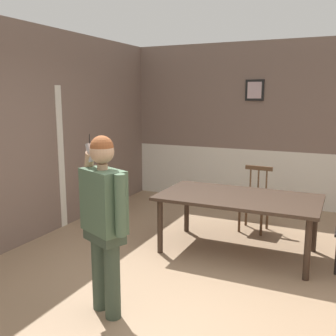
# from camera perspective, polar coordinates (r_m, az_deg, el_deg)

# --- Properties ---
(ground_plane) EXTENTS (7.94, 7.94, 0.00)m
(ground_plane) POSITION_cam_1_polar(r_m,az_deg,el_deg) (4.12, 4.65, -17.82)
(ground_plane) COLOR #9E7F60
(room_back_partition) EXTENTS (5.30, 0.17, 2.89)m
(room_back_partition) POSITION_cam_1_polar(r_m,az_deg,el_deg) (7.15, 14.98, 5.69)
(room_back_partition) COLOR #756056
(room_back_partition) RESTS_ON ground_plane
(dining_table) EXTENTS (1.95, 1.08, 0.73)m
(dining_table) POSITION_cam_1_polar(r_m,az_deg,el_deg) (4.92, 10.30, -4.84)
(dining_table) COLOR #38281E
(dining_table) RESTS_ON ground_plane
(chair_by_doorway) EXTENTS (0.43, 0.43, 0.93)m
(chair_by_doorway) POSITION_cam_1_polar(r_m,az_deg,el_deg) (5.84, 12.61, -4.61)
(chair_by_doorway) COLOR #513823
(chair_by_doorway) RESTS_ON ground_plane
(person_figure) EXTENTS (0.55, 0.38, 1.63)m
(person_figure) POSITION_cam_1_polar(r_m,az_deg,el_deg) (3.46, -9.32, -6.79)
(person_figure) COLOR #3A493A
(person_figure) RESTS_ON ground_plane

